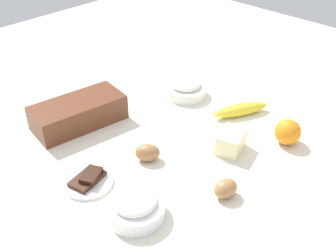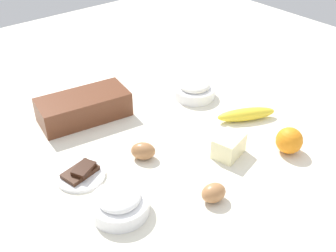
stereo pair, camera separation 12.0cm
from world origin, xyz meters
name	(u,v)px [view 1 (the left image)]	position (x,y,z in m)	size (l,w,h in m)	color
ground_plane	(168,140)	(0.00, 0.00, -0.01)	(2.40, 2.40, 0.02)	silver
loaf_pan	(78,112)	(-0.14, 0.25, 0.04)	(0.30, 0.17, 0.08)	brown
flour_bowl	(186,88)	(0.22, 0.13, 0.03)	(0.14, 0.14, 0.06)	white
sugar_bowl	(135,206)	(-0.28, -0.16, 0.03)	(0.14, 0.14, 0.06)	white
banana	(241,109)	(0.25, -0.08, 0.02)	(0.19, 0.04, 0.04)	yellow
orange_fruit	(288,132)	(0.22, -0.27, 0.04)	(0.08, 0.08, 0.08)	orange
butter_block	(231,141)	(0.08, -0.17, 0.03)	(0.09, 0.06, 0.06)	#F4EDB2
egg_near_butter	(148,153)	(-0.12, -0.03, 0.02)	(0.05, 0.05, 0.07)	#A26D42
egg_beside_bowl	(226,188)	(-0.08, -0.27, 0.02)	(0.05, 0.05, 0.06)	#AC7446
chocolate_plate	(88,180)	(-0.29, 0.01, 0.01)	(0.13, 0.13, 0.03)	white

